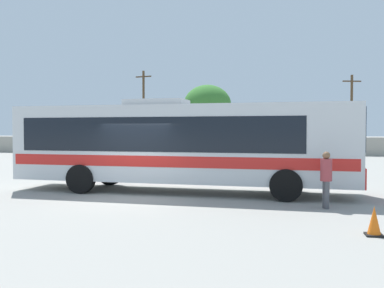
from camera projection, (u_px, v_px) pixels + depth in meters
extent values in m
plane|color=gray|center=(187.00, 171.00, 24.09)|extent=(300.00, 300.00, 0.00)
cube|color=#9E998C|center=(221.00, 146.00, 40.52)|extent=(80.00, 0.30, 1.64)
cube|color=silver|center=(181.00, 143.00, 15.76)|extent=(12.47, 3.41, 2.71)
cube|color=black|center=(165.00, 134.00, 15.90)|extent=(10.26, 3.29, 1.19)
cube|color=red|center=(181.00, 159.00, 15.77)|extent=(12.23, 3.42, 0.38)
cube|color=#19212D|center=(361.00, 130.00, 14.21)|extent=(0.20, 2.29, 1.41)
cube|color=red|center=(360.00, 176.00, 14.25)|extent=(0.24, 2.50, 0.65)
cube|color=#B2B2B2|center=(157.00, 103.00, 15.94)|extent=(2.29, 1.55, 0.24)
cylinder|color=black|center=(288.00, 177.00, 16.03)|extent=(1.06, 0.37, 1.04)
cylinder|color=black|center=(286.00, 185.00, 13.66)|extent=(1.06, 0.37, 1.04)
cylinder|color=black|center=(110.00, 172.00, 17.82)|extent=(1.06, 0.37, 1.04)
cylinder|color=black|center=(81.00, 179.00, 15.45)|extent=(1.06, 0.37, 1.04)
cylinder|color=#4C4C51|center=(325.00, 194.00, 12.54)|extent=(0.15, 0.15, 0.80)
cylinder|color=#4C4C51|center=(327.00, 195.00, 12.39)|extent=(0.15, 0.15, 0.80)
cylinder|color=#99383D|center=(326.00, 170.00, 12.44)|extent=(0.39, 0.39, 0.63)
sphere|color=brown|center=(326.00, 155.00, 12.43)|extent=(0.22, 0.22, 0.22)
cube|color=maroon|center=(74.00, 148.00, 39.51)|extent=(4.34, 1.90, 0.61)
cube|color=black|center=(76.00, 142.00, 39.45)|extent=(2.40, 1.71, 0.50)
cylinder|color=black|center=(56.00, 152.00, 38.85)|extent=(0.64, 0.23, 0.64)
cylinder|color=black|center=(64.00, 151.00, 40.60)|extent=(0.64, 0.23, 0.64)
cylinder|color=black|center=(84.00, 152.00, 38.43)|extent=(0.64, 0.23, 0.64)
cylinder|color=black|center=(91.00, 151.00, 40.18)|extent=(0.64, 0.23, 0.64)
cube|color=silver|center=(137.00, 148.00, 38.67)|extent=(4.21, 1.99, 0.67)
cube|color=black|center=(135.00, 142.00, 38.68)|extent=(2.35, 1.76, 0.55)
cylinder|color=black|center=(154.00, 152.00, 39.38)|extent=(0.65, 0.25, 0.64)
cylinder|color=black|center=(149.00, 153.00, 37.63)|extent=(0.65, 0.25, 0.64)
cylinder|color=black|center=(126.00, 152.00, 39.72)|extent=(0.65, 0.25, 0.64)
cylinder|color=black|center=(121.00, 153.00, 37.98)|extent=(0.65, 0.25, 0.64)
cube|color=black|center=(216.00, 149.00, 37.71)|extent=(4.14, 1.99, 0.68)
cube|color=black|center=(214.00, 142.00, 37.72)|extent=(2.31, 1.76, 0.55)
cylinder|color=black|center=(231.00, 152.00, 38.43)|extent=(0.65, 0.25, 0.64)
cylinder|color=black|center=(230.00, 153.00, 36.68)|extent=(0.65, 0.25, 0.64)
cylinder|color=black|center=(203.00, 152.00, 38.76)|extent=(0.65, 0.25, 0.64)
cylinder|color=black|center=(201.00, 153.00, 37.02)|extent=(0.65, 0.25, 0.64)
cube|color=slate|center=(293.00, 150.00, 36.27)|extent=(4.01, 1.81, 0.64)
cube|color=black|center=(296.00, 143.00, 36.22)|extent=(2.20, 1.66, 0.52)
cylinder|color=black|center=(278.00, 154.00, 35.64)|extent=(0.64, 0.22, 0.64)
cylinder|color=black|center=(278.00, 153.00, 37.37)|extent=(0.64, 0.22, 0.64)
cylinder|color=black|center=(309.00, 154.00, 35.20)|extent=(0.64, 0.22, 0.64)
cylinder|color=black|center=(308.00, 153.00, 36.93)|extent=(0.64, 0.22, 0.64)
cylinder|color=#4C3823|center=(144.00, 112.00, 44.53)|extent=(0.24, 0.24, 8.42)
cube|color=#473321|center=(143.00, 77.00, 44.42)|extent=(1.78, 0.54, 0.12)
cylinder|color=#4C3823|center=(351.00, 115.00, 40.97)|extent=(0.24, 0.24, 7.54)
cube|color=#473321|center=(352.00, 81.00, 40.87)|extent=(1.77, 0.58, 0.12)
cylinder|color=brown|center=(141.00, 140.00, 47.44)|extent=(0.32, 0.32, 2.36)
ellipsoid|color=#38752D|center=(141.00, 118.00, 47.37)|extent=(3.71, 3.71, 3.15)
cylinder|color=brown|center=(207.00, 137.00, 45.47)|extent=(0.32, 0.32, 3.18)
ellipsoid|color=#38752D|center=(207.00, 105.00, 45.37)|extent=(5.02, 5.02, 4.26)
cube|color=black|center=(374.00, 235.00, 9.23)|extent=(0.36, 0.36, 0.04)
cone|color=orange|center=(374.00, 220.00, 9.22)|extent=(0.28, 0.28, 0.60)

